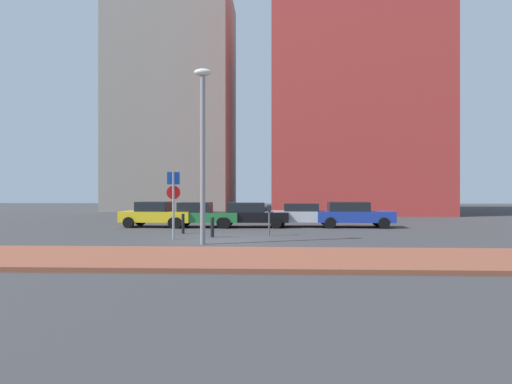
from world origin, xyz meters
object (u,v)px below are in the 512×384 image
parking_sign_post (173,197)px  street_lamp (203,141)px  parked_car_green (200,215)px  parked_car_blue (353,214)px  traffic_bollard_mid (183,224)px  parked_car_silver (303,215)px  traffic_bollard_near (212,227)px  parking_meter (269,216)px  parked_car_yellow (157,214)px  parked_car_black (249,214)px

parking_sign_post → street_lamp: 3.21m
parking_sign_post → parked_car_green: bearing=89.8°
parked_car_blue → street_lamp: bearing=-130.9°
street_lamp → traffic_bollard_mid: bearing=111.4°
parked_car_green → parked_car_blue: 9.07m
traffic_bollard_mid → street_lamp: bearing=-68.6°
parked_car_silver → traffic_bollard_near: 7.56m
parked_car_green → parking_meter: 6.40m
parked_car_yellow → street_lamp: size_ratio=0.62×
parked_car_black → parked_car_green: bearing=-177.8°
parked_car_blue → traffic_bollard_mid: size_ratio=4.52×
parked_car_black → parked_car_blue: bearing=1.8°
parked_car_silver → parked_car_blue: 2.95m
parked_car_blue → parking_sign_post: parking_sign_post is taller
parked_car_silver → traffic_bollard_near: (-4.58, -6.01, -0.28)m
traffic_bollard_mid → parked_car_silver: bearing=34.8°
parked_car_yellow → traffic_bollard_mid: (2.40, -3.90, -0.27)m
parked_car_silver → parking_sign_post: (-6.14, -7.14, 1.15)m
parked_car_silver → parking_sign_post: size_ratio=1.39×
parked_car_black → parking_sign_post: 7.48m
parked_car_yellow → parked_car_blue: size_ratio=0.97×
parked_car_black → parked_car_silver: bearing=6.2°
parked_car_black → traffic_bollard_near: (-1.36, -5.66, -0.30)m
street_lamp → parked_car_green: bearing=100.5°
parking_sign_post → traffic_bollard_mid: bearing=93.4°
traffic_bollard_near → parked_car_black: bearing=76.5°
parked_car_black → parking_meter: 5.13m
parked_car_yellow → traffic_bollard_near: bearing=-53.3°
parked_car_silver → parked_car_blue: size_ratio=0.93×
traffic_bollard_mid → parking_sign_post: bearing=-86.6°
parked_car_yellow → parking_meter: (6.75, -4.85, 0.18)m
traffic_bollard_near → traffic_bollard_mid: bearing=136.5°
parked_car_green → parking_meter: parked_car_green is taller
parked_car_green → parked_car_silver: (6.12, 0.46, -0.01)m
parked_car_black → parking_sign_post: size_ratio=1.52×
traffic_bollard_near → parked_car_silver: bearing=52.7°
parking_sign_post → traffic_bollard_mid: size_ratio=3.02×
parked_car_yellow → parking_sign_post: bearing=-69.0°
parked_car_silver → traffic_bollard_mid: 7.68m
parked_car_yellow → parking_sign_post: (2.57, -6.67, 1.12)m
parked_car_black → traffic_bollard_near: size_ratio=4.99×
parked_car_green → parking_sign_post: 6.78m
parking_meter → parked_car_silver: bearing=69.8°
parked_car_yellow → parked_car_green: size_ratio=1.00×
parking_sign_post → traffic_bollard_near: bearing=36.0°
parked_car_blue → traffic_bollard_mid: bearing=-155.5°
parked_car_green → traffic_bollard_mid: 3.93m
traffic_bollard_mid → parked_car_black: bearing=52.6°
parked_car_green → traffic_bollard_near: bearing=-74.6°
traffic_bollard_mid → parked_car_yellow: bearing=121.6°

